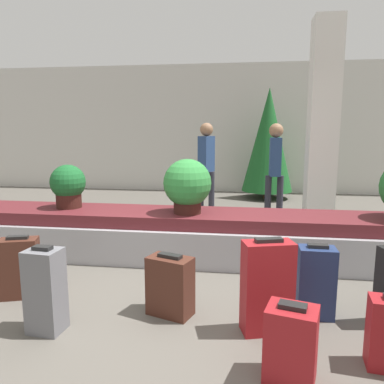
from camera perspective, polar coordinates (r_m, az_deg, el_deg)
The scene contains 15 objects.
ground_plane at distance 3.59m, azimuth -3.01°, elevation -16.67°, with size 18.00×18.00×0.00m, color #59544C.
back_wall at distance 9.63m, azimuth 4.35°, elevation 9.55°, with size 18.00×0.06×3.20m.
carousel at distance 4.69m, azimuth 0.00°, elevation -6.68°, with size 7.39×0.93×0.58m.
pillar at distance 6.04m, azimuth 19.25°, elevation 9.12°, with size 0.42×0.42×3.20m.
suitcase_0 at distance 3.43m, azimuth 18.36°, elevation -12.87°, with size 0.30×0.21×0.64m.
suitcase_1 at distance 3.31m, azimuth -3.34°, elevation -14.07°, with size 0.43×0.33×0.54m.
suitcase_3 at distance 3.06m, azimuth 11.39°, elevation -14.02°, with size 0.43×0.30×0.77m.
suitcase_4 at distance 3.97m, azimuth -24.76°, elevation -10.44°, with size 0.39×0.29×0.60m.
suitcase_6 at distance 2.62m, azimuth 14.84°, elevation -21.51°, with size 0.36×0.32×0.52m.
suitcase_8 at distance 3.24m, azimuth -21.45°, elevation -13.79°, with size 0.28×0.24×0.70m.
potted_plant_0 at distance 5.09m, azimuth -18.36°, elevation 0.96°, with size 0.45×0.45×0.56m.
potted_plant_2 at distance 4.49m, azimuth -0.71°, elevation 1.03°, with size 0.58×0.58×0.66m.
traveler_0 at distance 6.49m, azimuth 12.54°, elevation 4.19°, with size 0.31×0.32×1.69m.
traveler_1 at distance 6.88m, azimuth 2.20°, elevation 4.81°, with size 0.31×0.37×1.71m.
decorated_tree at distance 8.79m, azimuth 11.53°, elevation 7.76°, with size 1.16×1.16×2.52m.
Camera 1 is at (0.63, -3.16, 1.58)m, focal length 35.00 mm.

